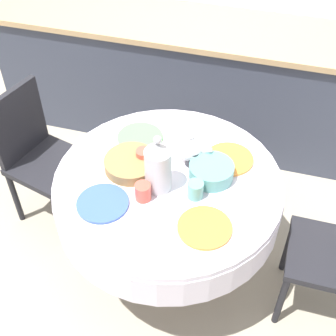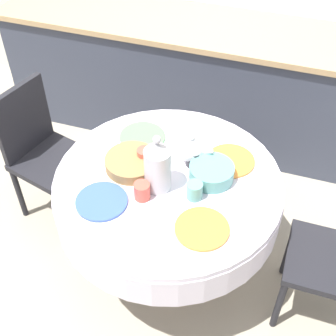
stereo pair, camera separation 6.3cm
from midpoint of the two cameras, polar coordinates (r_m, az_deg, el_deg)
name	(u,v)px [view 1 (the left image)]	position (r m, az deg, el deg)	size (l,w,h in m)	color
ground_plane	(168,266)	(2.88, -0.64, -11.82)	(12.00, 12.00, 0.00)	#9E937F
kitchen_counter	(218,83)	(3.48, 5.54, 10.21)	(3.24, 0.64, 0.89)	#383D4C
dining_table	(168,197)	(2.39, -0.75, -3.60)	(1.14, 1.14, 0.74)	brown
chair_right	(38,152)	(2.92, -16.22, 1.89)	(0.49, 0.49, 0.90)	black
plate_near_left	(103,203)	(2.21, -8.78, -4.29)	(0.25, 0.25, 0.01)	#3856AD
cup_near_left	(143,192)	(2.19, -3.89, -2.92)	(0.08, 0.08, 0.09)	#CC4C3D
plate_near_right	(205,228)	(2.09, 3.63, -7.27)	(0.25, 0.25, 0.01)	orange
cup_near_right	(195,190)	(2.19, 2.55, -2.68)	(0.08, 0.08, 0.09)	#5BA39E
plate_far_left	(140,137)	(2.52, -4.14, 3.73)	(0.25, 0.25, 0.01)	#5BA85B
cup_far_left	(144,157)	(2.35, -3.74, 1.33)	(0.08, 0.08, 0.09)	#CC4C3D
plate_far_right	(229,159)	(2.41, 6.75, 1.10)	(0.25, 0.25, 0.01)	orange
cup_far_right	(192,157)	(2.35, 2.22, 1.33)	(0.08, 0.08, 0.09)	#28282D
coffee_carafe	(158,166)	(2.17, -2.06, 0.21)	(0.13, 0.13, 0.32)	#B2B2B7
teapot	(191,149)	(2.35, 2.01, 2.32)	(0.18, 0.13, 0.17)	white
bread_basket	(131,164)	(2.34, -5.29, 0.52)	(0.27, 0.27, 0.06)	olive
fruit_bowl	(211,171)	(2.29, 4.52, -0.42)	(0.22, 0.22, 0.08)	#569993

